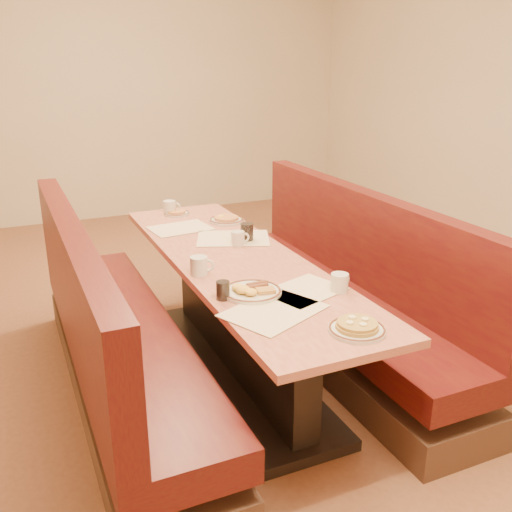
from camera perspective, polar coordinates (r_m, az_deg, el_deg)
name	(u,v)px	position (r m, az deg, el deg)	size (l,w,h in m)	color
ground	(238,372)	(3.59, -1.86, -11.55)	(8.00, 8.00, 0.00)	#9E6647
room_envelope	(233,37)	(3.08, -2.27, 21.00)	(6.04, 8.04, 2.82)	beige
diner_table	(237,317)	(3.41, -1.93, -6.14)	(0.70, 2.50, 0.75)	black
booth_left	(113,343)	(3.24, -14.11, -8.44)	(0.55, 2.50, 1.05)	#4C3326
booth_right	(342,299)	(3.73, 8.57, -4.28)	(0.55, 2.50, 1.05)	#4C3326
placemat_near_left	(274,311)	(2.59, 1.80, -5.47)	(0.43, 0.33, 0.00)	#F2E9BD
placemat_near_right	(305,291)	(2.81, 4.88, -3.46)	(0.37, 0.28, 0.00)	#F2E9BD
placemat_far_left	(180,228)	(3.86, -7.59, 2.78)	(0.39, 0.29, 0.00)	#F2E9BD
placemat_far_right	(233,238)	(3.61, -2.31, 1.80)	(0.45, 0.34, 0.00)	#F2E9BD
pancake_plate	(357,328)	(2.44, 10.07, -7.07)	(0.24, 0.24, 0.05)	silver
eggs_plate	(252,291)	(2.76, -0.45, -3.53)	(0.29, 0.29, 0.06)	silver
extra_plate_mid	(226,220)	(3.99, -3.00, 3.66)	(0.24, 0.24, 0.05)	silver
extra_plate_far	(177,213)	(4.21, -7.95, 4.29)	(0.19, 0.19, 0.04)	silver
coffee_mug_a	(340,282)	(2.82, 8.39, -2.61)	(0.12, 0.09, 0.09)	silver
coffee_mug_b	(200,265)	(3.01, -5.67, -0.94)	(0.13, 0.09, 0.10)	silver
coffee_mug_c	(238,238)	(3.47, -1.78, 1.80)	(0.12, 0.08, 0.09)	silver
coffee_mug_d	(170,207)	(4.23, -8.58, 4.86)	(0.13, 0.09, 0.10)	silver
soda_tumbler_near	(223,290)	(2.70, -3.33, -3.45)	(0.07, 0.07, 0.09)	black
soda_tumbler_mid	(247,232)	(3.56, -0.92, 2.40)	(0.08, 0.08, 0.11)	black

